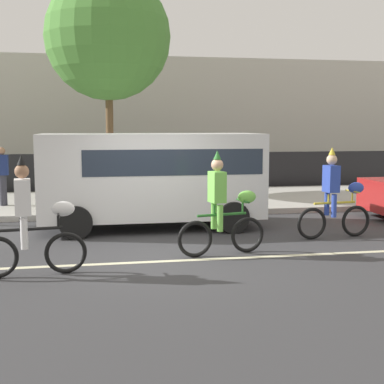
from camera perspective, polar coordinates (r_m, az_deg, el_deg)
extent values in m
plane|color=#38383A|center=(9.91, -3.19, -6.69)|extent=(80.00, 80.00, 0.00)
cube|color=beige|center=(9.43, -2.81, -7.38)|extent=(36.00, 0.14, 0.01)
cube|color=#ADAAA3|center=(16.26, -6.07, -1.04)|extent=(60.00, 5.00, 0.15)
cube|color=black|center=(19.07, -6.76, 2.03)|extent=(40.00, 0.08, 1.40)
cube|color=beige|center=(27.64, -6.01, 7.71)|extent=(28.00, 8.00, 5.37)
torus|color=black|center=(8.85, -13.31, -6.33)|extent=(0.67, 0.15, 0.67)
cylinder|color=black|center=(8.75, -16.83, -3.82)|extent=(0.97, 0.16, 0.05)
cylinder|color=black|center=(8.73, -17.83, -3.27)|extent=(0.04, 0.04, 0.18)
cylinder|color=black|center=(8.74, -14.09, -2.97)|extent=(0.04, 0.04, 0.23)
cylinder|color=black|center=(8.72, -14.12, -2.23)|extent=(0.09, 0.50, 0.03)
ellipsoid|color=white|center=(8.71, -13.58, -1.75)|extent=(0.38, 0.24, 0.24)
cube|color=white|center=(8.67, -17.61, -0.53)|extent=(0.27, 0.35, 0.56)
sphere|color=#9E7051|center=(8.63, -17.70, 2.11)|extent=(0.22, 0.22, 0.22)
cone|color=black|center=(8.62, -17.75, 3.30)|extent=(0.14, 0.14, 0.16)
cylinder|color=white|center=(8.62, -17.48, -4.27)|extent=(0.11, 0.11, 0.48)
cylinder|color=white|center=(8.89, -17.46, -3.93)|extent=(0.11, 0.11, 0.48)
torus|color=black|center=(10.06, 5.93, -4.56)|extent=(0.67, 0.19, 0.67)
torus|color=black|center=(9.63, 0.34, -5.04)|extent=(0.67, 0.19, 0.67)
cylinder|color=#266626|center=(9.76, 3.21, -2.42)|extent=(0.96, 0.23, 0.05)
cylinder|color=#266626|center=(9.68, 2.41, -1.95)|extent=(0.04, 0.04, 0.18)
cylinder|color=#266626|center=(9.92, 5.43, -1.61)|extent=(0.04, 0.04, 0.23)
cylinder|color=#266626|center=(9.90, 5.44, -0.95)|extent=(0.12, 0.50, 0.03)
ellipsoid|color=#72CC4C|center=(9.93, 5.88, -0.53)|extent=(0.39, 0.26, 0.24)
cube|color=#72CC4C|center=(9.65, 2.69, 0.54)|extent=(0.30, 0.36, 0.56)
sphere|color=tan|center=(9.61, 2.71, 2.91)|extent=(0.22, 0.22, 0.22)
cone|color=#266626|center=(9.60, 2.71, 3.98)|extent=(0.14, 0.14, 0.16)
cylinder|color=#72CC4C|center=(9.60, 3.01, -2.82)|extent=(0.11, 0.11, 0.48)
cylinder|color=#72CC4C|center=(9.85, 2.35, -2.56)|extent=(0.11, 0.11, 0.48)
torus|color=black|center=(11.96, 17.06, -2.97)|extent=(0.67, 0.14, 0.67)
torus|color=black|center=(11.42, 12.66, -3.30)|extent=(0.67, 0.14, 0.67)
cylinder|color=gold|center=(11.62, 14.97, -1.12)|extent=(0.97, 0.15, 0.05)
cylinder|color=gold|center=(11.53, 14.35, -0.71)|extent=(0.04, 0.04, 0.18)
cylinder|color=gold|center=(11.83, 16.73, -0.47)|extent=(0.04, 0.04, 0.23)
cylinder|color=gold|center=(11.81, 16.75, 0.08)|extent=(0.09, 0.50, 0.03)
ellipsoid|color=#2D47B2|center=(11.85, 17.10, 0.43)|extent=(0.38, 0.24, 0.24)
cube|color=#2D47B2|center=(11.51, 14.63, 1.37)|extent=(0.27, 0.34, 0.56)
sphere|color=beige|center=(11.48, 14.69, 3.36)|extent=(0.22, 0.22, 0.22)
cone|color=gold|center=(11.47, 14.72, 4.26)|extent=(0.14, 0.14, 0.16)
cylinder|color=#2D47B2|center=(11.45, 14.91, -1.43)|extent=(0.11, 0.11, 0.48)
cylinder|color=#2D47B2|center=(11.69, 14.19, -1.24)|extent=(0.11, 0.11, 0.48)
cube|color=white|center=(12.38, -4.35, 1.83)|extent=(5.00, 2.00, 1.90)
cube|color=#283342|center=(12.40, -2.53, 3.47)|extent=(3.90, 2.02, 0.56)
cylinder|color=black|center=(11.82, 4.44, -2.73)|extent=(0.70, 0.22, 0.70)
cylinder|color=black|center=(13.74, 2.31, -1.33)|extent=(0.70, 0.22, 0.70)
cylinder|color=black|center=(11.44, -12.29, -3.19)|extent=(0.70, 0.22, 0.70)
cylinder|color=black|center=(13.41, -12.02, -1.69)|extent=(0.70, 0.22, 0.70)
cylinder|color=black|center=(15.28, 19.69, -1.08)|extent=(0.60, 0.20, 0.60)
cylinder|color=brown|center=(17.44, -8.75, 5.65)|extent=(0.24, 0.24, 3.60)
sphere|color=#4C8C38|center=(17.65, -8.95, 16.03)|extent=(3.96, 3.96, 3.96)
cylinder|color=#33333D|center=(15.76, -19.49, 0.17)|extent=(0.20, 0.20, 0.85)
cube|color=navy|center=(15.69, -19.59, 2.73)|extent=(0.32, 0.20, 0.56)
sphere|color=#9E7051|center=(15.67, -19.65, 4.15)|extent=(0.20, 0.20, 0.20)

